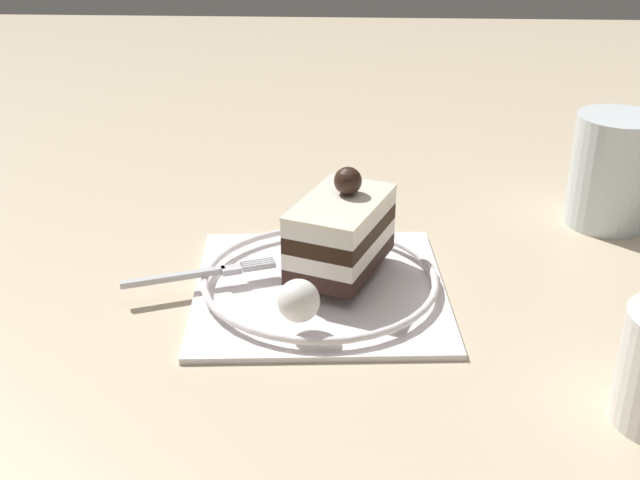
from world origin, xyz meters
TOP-DOWN VIEW (x-y plane):
  - ground_plane at (0.00, 0.00)m, footprint 2.40×2.40m
  - dessert_plate at (0.01, -0.00)m, footprint 0.22×0.22m
  - cake_slice at (-0.01, -0.02)m, footprint 0.09×0.12m
  - whipped_cream_dollop at (0.02, 0.07)m, footprint 0.03×0.03m
  - fork at (0.10, 0.01)m, footprint 0.12×0.05m
  - drink_glass_far at (-0.26, -0.15)m, footprint 0.08×0.08m

SIDE VIEW (x-z plane):
  - ground_plane at x=0.00m, z-range 0.00..0.00m
  - dessert_plate at x=0.01m, z-range 0.00..0.02m
  - fork at x=0.10m, z-range 0.02..0.02m
  - whipped_cream_dollop at x=0.02m, z-range 0.02..0.05m
  - cake_slice at x=-0.01m, z-range 0.01..0.09m
  - drink_glass_far at x=-0.26m, z-range -0.01..0.10m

